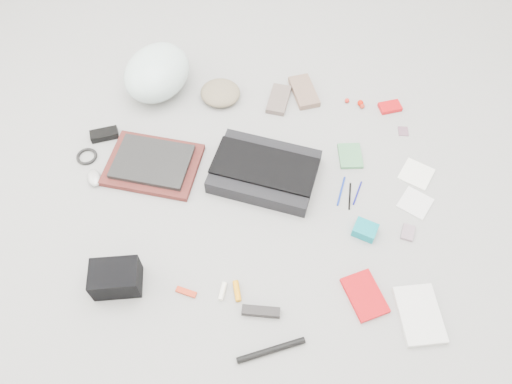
# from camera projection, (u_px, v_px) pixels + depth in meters

# --- Properties ---
(ground_plane) EXTENTS (4.00, 4.00, 0.00)m
(ground_plane) POSITION_uv_depth(u_px,v_px,m) (256.00, 198.00, 2.11)
(ground_plane) COLOR gray
(messenger_bag) EXTENTS (0.49, 0.40, 0.07)m
(messenger_bag) POSITION_uv_depth(u_px,v_px,m) (264.00, 172.00, 2.14)
(messenger_bag) COLOR black
(messenger_bag) RESTS_ON ground_plane
(bag_flap) EXTENTS (0.47, 0.29, 0.01)m
(bag_flap) POSITION_uv_depth(u_px,v_px,m) (265.00, 166.00, 2.10)
(bag_flap) COLOR black
(bag_flap) RESTS_ON messenger_bag
(laptop_sleeve) EXTENTS (0.43, 0.35, 0.03)m
(laptop_sleeve) POSITION_uv_depth(u_px,v_px,m) (153.00, 165.00, 2.18)
(laptop_sleeve) COLOR #571F1C
(laptop_sleeve) RESTS_ON ground_plane
(laptop) EXTENTS (0.35, 0.28, 0.02)m
(laptop) POSITION_uv_depth(u_px,v_px,m) (152.00, 162.00, 2.16)
(laptop) COLOR black
(laptop) RESTS_ON laptop_sleeve
(bike_helmet) EXTENTS (0.40, 0.44, 0.22)m
(bike_helmet) POSITION_uv_depth(u_px,v_px,m) (157.00, 73.00, 2.36)
(bike_helmet) COLOR silver
(bike_helmet) RESTS_ON ground_plane
(beanie) EXTENTS (0.22, 0.21, 0.07)m
(beanie) POSITION_uv_depth(u_px,v_px,m) (220.00, 93.00, 2.39)
(beanie) COLOR #817258
(beanie) RESTS_ON ground_plane
(mitten_left) EXTENTS (0.12, 0.19, 0.03)m
(mitten_left) POSITION_uv_depth(u_px,v_px,m) (279.00, 99.00, 2.39)
(mitten_left) COLOR #6B5B54
(mitten_left) RESTS_ON ground_plane
(mitten_right) EXTENTS (0.16, 0.22, 0.03)m
(mitten_right) POSITION_uv_depth(u_px,v_px,m) (304.00, 92.00, 2.42)
(mitten_right) COLOR #7F6152
(mitten_right) RESTS_ON ground_plane
(power_brick) EXTENTS (0.14, 0.09, 0.03)m
(power_brick) POSITION_uv_depth(u_px,v_px,m) (104.00, 134.00, 2.27)
(power_brick) COLOR black
(power_brick) RESTS_ON ground_plane
(cable_coil) EXTENTS (0.12, 0.12, 0.01)m
(cable_coil) POSITION_uv_depth(u_px,v_px,m) (87.00, 156.00, 2.22)
(cable_coil) COLOR black
(cable_coil) RESTS_ON ground_plane
(mouse) EXTENTS (0.09, 0.11, 0.04)m
(mouse) POSITION_uv_depth(u_px,v_px,m) (94.00, 178.00, 2.14)
(mouse) COLOR #A7A7A7
(mouse) RESTS_ON ground_plane
(camera_bag) EXTENTS (0.19, 0.15, 0.12)m
(camera_bag) POSITION_uv_depth(u_px,v_px,m) (116.00, 278.00, 1.85)
(camera_bag) COLOR black
(camera_bag) RESTS_ON ground_plane
(multitool) EXTENTS (0.08, 0.04, 0.01)m
(multitool) POSITION_uv_depth(u_px,v_px,m) (186.00, 292.00, 1.87)
(multitool) COLOR #B62A10
(multitool) RESTS_ON ground_plane
(toiletry_tube_white) EXTENTS (0.03, 0.07, 0.02)m
(toiletry_tube_white) POSITION_uv_depth(u_px,v_px,m) (223.00, 291.00, 1.87)
(toiletry_tube_white) COLOR white
(toiletry_tube_white) RESTS_ON ground_plane
(toiletry_tube_orange) EXTENTS (0.04, 0.08, 0.02)m
(toiletry_tube_orange) POSITION_uv_depth(u_px,v_px,m) (237.00, 291.00, 1.87)
(toiletry_tube_orange) COLOR orange
(toiletry_tube_orange) RESTS_ON ground_plane
(u_lock) EXTENTS (0.14, 0.04, 0.03)m
(u_lock) POSITION_uv_depth(u_px,v_px,m) (261.00, 311.00, 1.83)
(u_lock) COLOR black
(u_lock) RESTS_ON ground_plane
(bike_pump) EXTENTS (0.24, 0.11, 0.02)m
(bike_pump) POSITION_uv_depth(u_px,v_px,m) (271.00, 350.00, 1.75)
(bike_pump) COLOR black
(bike_pump) RESTS_ON ground_plane
(book_red) EXTENTS (0.18, 0.21, 0.02)m
(book_red) POSITION_uv_depth(u_px,v_px,m) (365.00, 295.00, 1.86)
(book_red) COLOR red
(book_red) RESTS_ON ground_plane
(book_white) EXTENTS (0.18, 0.24, 0.02)m
(book_white) POSITION_uv_depth(u_px,v_px,m) (419.00, 315.00, 1.82)
(book_white) COLOR silver
(book_white) RESTS_ON ground_plane
(notepad) EXTENTS (0.11, 0.14, 0.02)m
(notepad) POSITION_uv_depth(u_px,v_px,m) (350.00, 156.00, 2.22)
(notepad) COLOR #427F4F
(notepad) RESTS_ON ground_plane
(pen_blue) EXTENTS (0.04, 0.15, 0.01)m
(pen_blue) POSITION_uv_depth(u_px,v_px,m) (341.00, 191.00, 2.12)
(pen_blue) COLOR navy
(pen_blue) RESTS_ON ground_plane
(pen_black) EXTENTS (0.02, 0.13, 0.01)m
(pen_black) POSITION_uv_depth(u_px,v_px,m) (350.00, 196.00, 2.11)
(pen_black) COLOR black
(pen_black) RESTS_ON ground_plane
(pen_navy) EXTENTS (0.05, 0.12, 0.01)m
(pen_navy) POSITION_uv_depth(u_px,v_px,m) (357.00, 193.00, 2.12)
(pen_navy) COLOR #0B0B6D
(pen_navy) RESTS_ON ground_plane
(accordion_wallet) EXTENTS (0.11, 0.10, 0.05)m
(accordion_wallet) POSITION_uv_depth(u_px,v_px,m) (365.00, 230.00, 2.00)
(accordion_wallet) COLOR #068391
(accordion_wallet) RESTS_ON ground_plane
(card_deck) EXTENTS (0.07, 0.08, 0.01)m
(card_deck) POSITION_uv_depth(u_px,v_px,m) (408.00, 232.00, 2.01)
(card_deck) COLOR gray
(card_deck) RESTS_ON ground_plane
(napkin_top) EXTENTS (0.17, 0.17, 0.01)m
(napkin_top) POSITION_uv_depth(u_px,v_px,m) (416.00, 174.00, 2.17)
(napkin_top) COLOR white
(napkin_top) RESTS_ON ground_plane
(napkin_bottom) EXTENTS (0.16, 0.16, 0.01)m
(napkin_bottom) POSITION_uv_depth(u_px,v_px,m) (415.00, 203.00, 2.09)
(napkin_bottom) COLOR silver
(napkin_bottom) RESTS_ON ground_plane
(lollipop_a) EXTENTS (0.03, 0.03, 0.02)m
(lollipop_a) POSITION_uv_depth(u_px,v_px,m) (347.00, 101.00, 2.39)
(lollipop_a) COLOR red
(lollipop_a) RESTS_ON ground_plane
(lollipop_b) EXTENTS (0.03, 0.03, 0.03)m
(lollipop_b) POSITION_uv_depth(u_px,v_px,m) (360.00, 103.00, 2.38)
(lollipop_b) COLOR #C41202
(lollipop_b) RESTS_ON ground_plane
(lollipop_c) EXTENTS (0.03, 0.03, 0.02)m
(lollipop_c) POSITION_uv_depth(u_px,v_px,m) (362.00, 106.00, 2.37)
(lollipop_c) COLOR #A32817
(lollipop_c) RESTS_ON ground_plane
(altoids_tin) EXTENTS (0.12, 0.09, 0.02)m
(altoids_tin) POSITION_uv_depth(u_px,v_px,m) (390.00, 107.00, 2.37)
(altoids_tin) COLOR red
(altoids_tin) RESTS_ON ground_plane
(stamp_sheet) EXTENTS (0.05, 0.06, 0.00)m
(stamp_sheet) POSITION_uv_depth(u_px,v_px,m) (403.00, 131.00, 2.30)
(stamp_sheet) COLOR #775263
(stamp_sheet) RESTS_ON ground_plane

